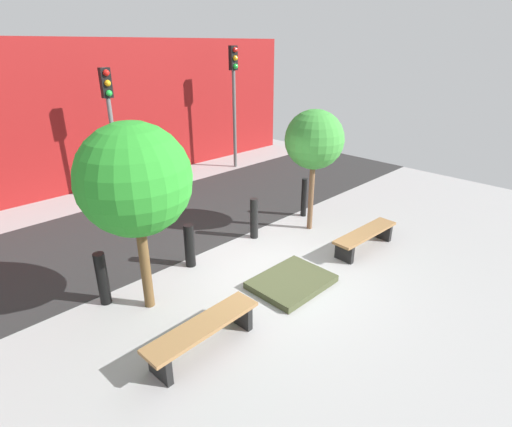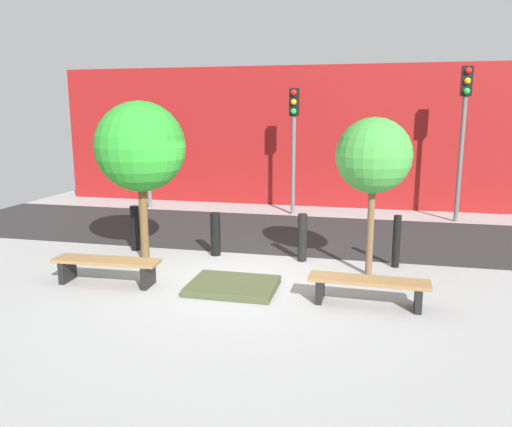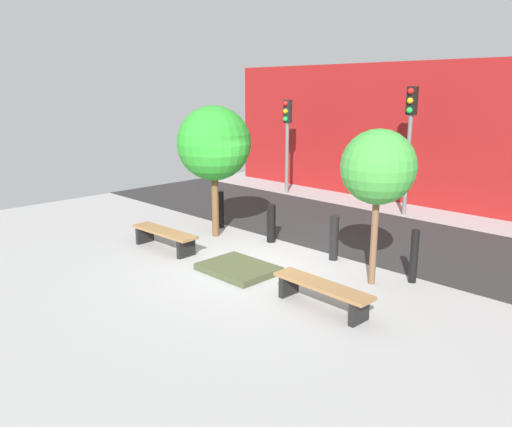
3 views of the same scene
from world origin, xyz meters
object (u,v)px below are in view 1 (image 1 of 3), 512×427
(planter_bed, at_px, (292,282))
(bollard_left, at_px, (190,245))
(bench_left, at_px, (203,331))
(bollard_far_left, at_px, (102,279))
(tree_behind_right_bench, at_px, (314,140))
(tree_behind_left_bench, at_px, (134,180))
(bollard_right, at_px, (304,197))
(traffic_light_mid_east, at_px, (234,87))
(bench_right, at_px, (365,236))
(bollard_center, at_px, (254,218))
(traffic_light_mid_west, at_px, (110,111))

(planter_bed, height_order, bollard_left, bollard_left)
(bench_left, distance_m, bollard_far_left, 2.21)
(tree_behind_right_bench, bearing_deg, tree_behind_left_bench, 180.00)
(bollard_right, bearing_deg, bench_left, -156.80)
(bench_left, xyz_separation_m, traffic_light_mid_east, (6.84, 6.85, 2.53))
(bench_left, distance_m, bench_right, 4.50)
(bench_right, distance_m, traffic_light_mid_east, 7.67)
(bollard_center, bearing_deg, traffic_light_mid_west, 101.08)
(planter_bed, bearing_deg, traffic_light_mid_east, 55.39)
(planter_bed, bearing_deg, bench_right, -5.08)
(tree_behind_left_bench, relative_size, bollard_right, 3.11)
(planter_bed, bearing_deg, bollard_center, 64.71)
(bench_right, bearing_deg, traffic_light_mid_east, 73.17)
(bench_left, distance_m, planter_bed, 2.27)
(bollard_left, bearing_deg, traffic_light_mid_west, 78.92)
(bench_left, relative_size, bench_right, 1.02)
(bench_right, xyz_separation_m, bollard_center, (-1.33, 2.15, 0.17))
(planter_bed, xyz_separation_m, tree_behind_left_bench, (-2.25, 1.34, 2.24))
(planter_bed, distance_m, traffic_light_mid_west, 7.09)
(tree_behind_left_bench, xyz_separation_m, bollard_right, (5.01, 0.61, -1.78))
(bench_left, height_order, bench_right, bench_left)
(planter_bed, bearing_deg, traffic_light_mid_west, 90.00)
(traffic_light_mid_west, bearing_deg, bench_right, -71.80)
(planter_bed, xyz_separation_m, bollard_right, (2.76, 1.95, 0.45))
(tree_behind_left_bench, relative_size, traffic_light_mid_east, 0.77)
(bollard_far_left, distance_m, traffic_light_mid_east, 9.04)
(tree_behind_left_bench, distance_m, bollard_right, 5.35)
(bench_right, height_order, traffic_light_mid_east, traffic_light_mid_east)
(bench_right, bearing_deg, tree_behind_right_bench, 92.00)
(traffic_light_mid_west, bearing_deg, bollard_center, -78.92)
(bollard_center, height_order, traffic_light_mid_west, traffic_light_mid_west)
(bollard_far_left, xyz_separation_m, bollard_right, (5.52, 0.00, 0.02))
(tree_behind_right_bench, relative_size, bollard_center, 2.97)
(bench_right, relative_size, bollard_far_left, 1.91)
(tree_behind_left_bench, height_order, bollard_left, tree_behind_left_bench)
(bench_right, bearing_deg, traffic_light_mid_west, 110.20)
(bollard_center, bearing_deg, bollard_right, 0.00)
(tree_behind_right_bench, xyz_separation_m, traffic_light_mid_east, (2.34, 5.31, 0.65))
(traffic_light_mid_east, bearing_deg, bench_right, -108.84)
(bollard_center, bearing_deg, bollard_far_left, 180.00)
(tree_behind_right_bench, distance_m, bollard_center, 2.26)
(planter_bed, relative_size, bollard_far_left, 1.50)
(bollard_left, relative_size, bollard_right, 0.89)
(bollard_far_left, xyz_separation_m, traffic_light_mid_west, (2.76, 4.70, 2.03))
(bollard_left, relative_size, traffic_light_mid_east, 0.22)
(planter_bed, relative_size, tree_behind_left_bench, 0.46)
(bollard_left, bearing_deg, bench_right, -34.11)
(planter_bed, distance_m, bollard_center, 2.19)
(tree_behind_left_bench, relative_size, bollard_center, 3.28)
(bench_left, bearing_deg, traffic_light_mid_west, 69.80)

